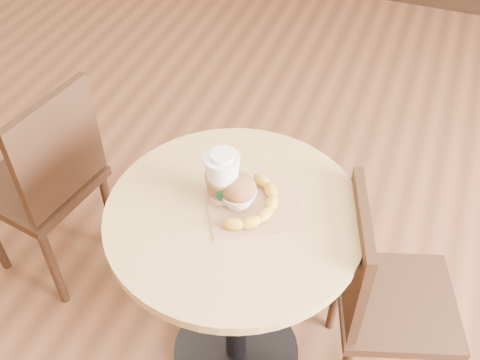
% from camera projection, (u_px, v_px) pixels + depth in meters
% --- Properties ---
extents(cafe_table, '(0.69, 0.69, 0.75)m').
position_uv_depth(cafe_table, '(235.00, 263.00, 1.62)').
color(cafe_table, black).
rests_on(cafe_table, ground).
extents(chair_left, '(0.43, 0.43, 0.84)m').
position_uv_depth(chair_left, '(47.00, 180.00, 1.96)').
color(chair_left, '#321E11').
rests_on(chair_left, ground).
extents(chair_right, '(0.44, 0.44, 0.79)m').
position_uv_depth(chair_right, '(381.00, 294.00, 1.66)').
color(chair_right, '#321E11').
rests_on(chair_right, ground).
extents(kraft_bag, '(0.30, 0.28, 0.00)m').
position_uv_depth(kraft_bag, '(254.00, 209.00, 1.47)').
color(kraft_bag, '#A4744F').
rests_on(kraft_bag, cafe_table).
extents(coffee_cup, '(0.09, 0.10, 0.16)m').
position_uv_depth(coffee_cup, '(222.00, 179.00, 1.45)').
color(coffee_cup, silver).
rests_on(coffee_cup, cafe_table).
extents(muffin, '(0.10, 0.10, 0.09)m').
position_uv_depth(muffin, '(238.00, 192.00, 1.45)').
color(muffin, white).
rests_on(muffin, kraft_bag).
extents(banana, '(0.17, 0.25, 0.03)m').
position_uv_depth(banana, '(258.00, 204.00, 1.46)').
color(banana, gold).
rests_on(banana, kraft_bag).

